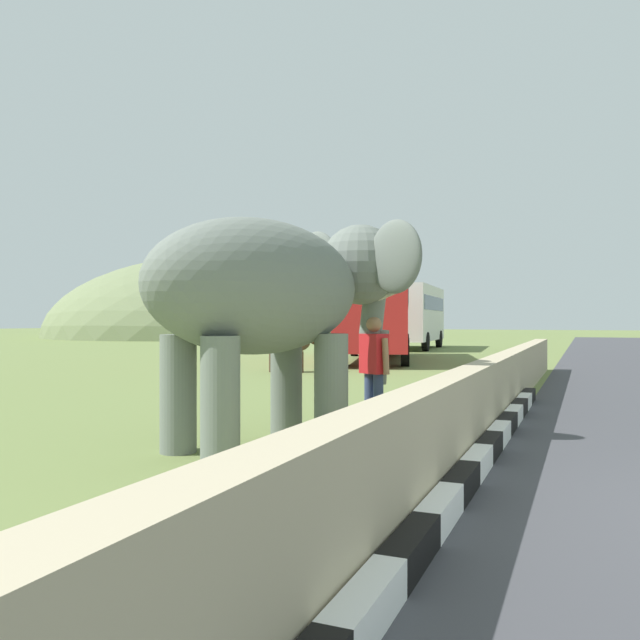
# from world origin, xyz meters

# --- Properties ---
(striped_curb) EXTENTS (16.20, 0.20, 0.24)m
(striped_curb) POSITION_xyz_m (-0.35, 3.44, 0.12)
(striped_curb) COLOR white
(striped_curb) RESTS_ON ground_plane
(barrier_parapet) EXTENTS (28.00, 0.36, 1.00)m
(barrier_parapet) POSITION_xyz_m (2.00, 3.74, 0.50)
(barrier_parapet) COLOR tan
(barrier_parapet) RESTS_ON ground_plane
(elephant) EXTENTS (4.02, 3.25, 2.98)m
(elephant) POSITION_xyz_m (1.68, 6.04, 1.96)
(elephant) COLOR slate
(elephant) RESTS_ON ground_plane
(person_handler) EXTENTS (0.42, 0.58, 1.66)m
(person_handler) POSITION_xyz_m (3.22, 5.27, 0.93)
(person_handler) COLOR navy
(person_handler) RESTS_ON ground_plane
(bus_red) EXTENTS (10.17, 4.95, 3.50)m
(bus_red) POSITION_xyz_m (18.69, 10.15, 2.08)
(bus_red) COLOR #B21E1E
(bus_red) RESTS_ON ground_plane
(bus_white) EXTENTS (8.44, 3.17, 3.50)m
(bus_white) POSITION_xyz_m (29.38, 11.45, 2.08)
(bus_white) COLOR silver
(bus_white) RESTS_ON ground_plane
(cow_near) EXTENTS (1.43, 1.79, 1.23)m
(cow_near) POSITION_xyz_m (12.04, 10.90, 0.87)
(cow_near) COLOR #473323
(cow_near) RESTS_ON ground_plane
(hill_east) EXTENTS (43.35, 34.68, 17.18)m
(hill_east) POSITION_xyz_m (55.00, 37.81, 0.00)
(hill_east) COLOR #6F7C53
(hill_east) RESTS_ON ground_plane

